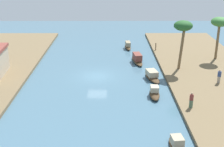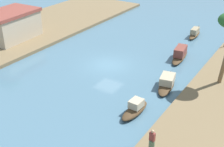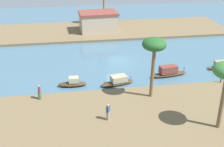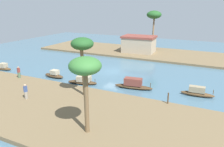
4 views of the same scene
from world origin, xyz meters
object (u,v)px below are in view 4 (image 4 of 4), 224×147
sampan_with_tall_canopy (54,75)px  sampan_open_hull (83,81)px  person_on_near_bank (26,93)px  riverside_building (139,44)px  palm_tree_left_far (85,69)px  sampan_downstream_large (197,92)px  person_by_mooring (19,73)px  palm_tree_left_near (82,46)px  palm_tree_right_tall (154,16)px  sampan_foreground (3,67)px  sampan_near_left_bank (133,84)px  mooring_post (168,98)px

sampan_with_tall_canopy → sampan_open_hull: sampan_with_tall_canopy is taller
person_on_near_bank → riverside_building: riverside_building is taller
sampan_open_hull → palm_tree_left_far: bearing=-67.2°
sampan_with_tall_canopy → person_on_near_bank: 8.49m
sampan_downstream_large → palm_tree_left_far: bearing=-121.9°
sampan_open_hull → riverside_building: (0.15, 20.73, 1.66)m
person_by_mooring → palm_tree_left_near: (11.38, -1.33, 4.88)m
sampan_downstream_large → palm_tree_right_tall: bearing=114.9°
person_by_mooring → palm_tree_right_tall: 30.45m
sampan_foreground → palm_tree_left_near: 19.26m
sampan_near_left_bank → palm_tree_left_near: bearing=-132.5°
sampan_foreground → sampan_with_tall_canopy: bearing=-3.6°
riverside_building → palm_tree_left_near: bearing=-87.3°
sampan_foreground → sampan_near_left_bank: bearing=-2.6°
sampan_downstream_large → palm_tree_right_tall: (-12.17, 22.87, 7.15)m
sampan_downstream_large → palm_tree_right_tall: 26.87m
sampan_with_tall_canopy → person_on_near_bank: (2.91, -7.94, 0.68)m
sampan_open_hull → mooring_post: size_ratio=3.57×
person_by_mooring → palm_tree_right_tall: bearing=167.8°
sampan_open_hull → riverside_building: riverside_building is taller
sampan_near_left_bank → sampan_open_hull: (-6.53, -1.33, -0.09)m
palm_tree_left_far → palm_tree_right_tall: palm_tree_right_tall is taller
sampan_open_hull → sampan_near_left_bank: bearing=-0.6°
riverside_building → person_by_mooring: bearing=-113.9°
sampan_open_hull → sampan_foreground: size_ratio=1.17×
sampan_downstream_large → riverside_building: size_ratio=0.54×
sampan_with_tall_canopy → sampan_downstream_large: bearing=8.4°
sampan_near_left_bank → person_on_near_bank: (-8.76, -8.88, 0.56)m
sampan_near_left_bank → mooring_post: 6.10m
person_on_near_bank → person_by_mooring: bearing=85.8°
palm_tree_right_tall → mooring_post: bearing=-70.1°
sampan_with_tall_canopy → mooring_post: bearing=-5.5°
person_by_mooring → palm_tree_left_far: palm_tree_left_far is taller
sampan_near_left_bank → riverside_building: 20.47m
sampan_near_left_bank → person_by_mooring: 15.64m
sampan_open_hull → palm_tree_left_far: palm_tree_left_far is taller
sampan_foreground → palm_tree_right_tall: (16.99, 25.22, 7.24)m
sampan_open_hull → person_by_mooring: (-8.58, -2.71, 0.58)m
palm_tree_left_far → riverside_building: 31.87m
person_by_mooring → riverside_building: (8.73, 23.44, 1.08)m
person_by_mooring → palm_tree_left_far: size_ratio=0.26×
sampan_open_hull → palm_tree_left_near: 7.35m
sampan_downstream_large → sampan_foreground: size_ratio=1.05×
sampan_downstream_large → palm_tree_right_tall: palm_tree_right_tall is taller
palm_tree_left_near → palm_tree_left_far: bearing=-55.0°
sampan_near_left_bank → mooring_post: (5.07, -3.37, 0.44)m
palm_tree_left_near → person_on_near_bank: bearing=-145.2°
sampan_near_left_bank → person_by_mooring: person_by_mooring is taller
sampan_near_left_bank → sampan_with_tall_canopy: size_ratio=1.50×
palm_tree_right_tall → sampan_downstream_large: bearing=-62.0°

